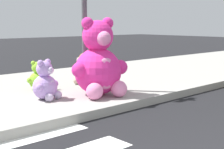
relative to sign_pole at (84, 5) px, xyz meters
name	(u,v)px	position (x,y,z in m)	size (l,w,h in m)	color
sidewalk	(23,94)	(-1.00, 0.80, -1.77)	(28.00, 4.40, 0.15)	#9E9B93
sign_pole	(84,5)	(0.00, 0.00, 0.00)	(0.56, 0.11, 3.20)	#4C4C51
plush_pink_large	(99,64)	(-0.12, -0.59, -1.12)	(1.10, 1.03, 1.46)	#F22D93
plush_brown	(84,71)	(0.41, 0.58, -1.41)	(0.52, 0.51, 0.72)	olive
plush_lavender	(46,83)	(-1.06, -0.24, -1.41)	(0.53, 0.51, 0.72)	#B28CD8
plush_lime	(38,78)	(-0.74, 0.61, -1.46)	(0.44, 0.43, 0.60)	#8CD133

